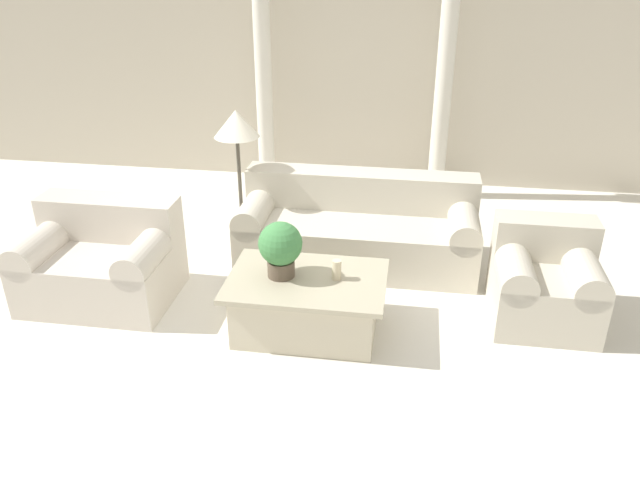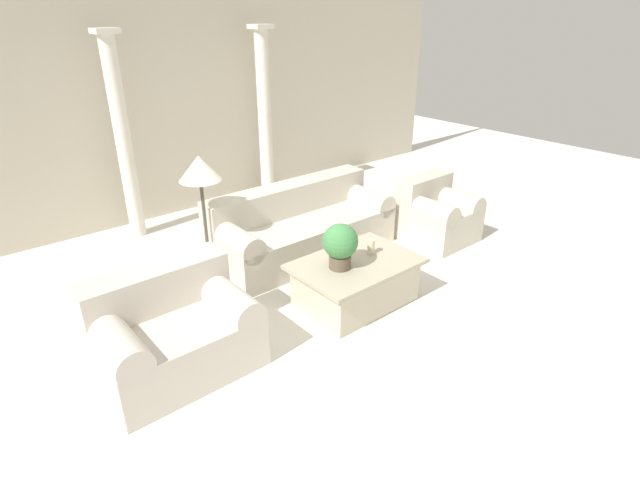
{
  "view_description": "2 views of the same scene",
  "coord_description": "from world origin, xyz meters",
  "px_view_note": "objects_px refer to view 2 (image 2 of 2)",
  "views": [
    {
      "loc": [
        0.87,
        -4.42,
        2.81
      ],
      "look_at": [
        0.19,
        -0.05,
        0.64
      ],
      "focal_mm": 35.0,
      "sensor_mm": 36.0,
      "label": 1
    },
    {
      "loc": [
        -2.88,
        -3.42,
        2.7
      ],
      "look_at": [
        -0.04,
        -0.02,
        0.62
      ],
      "focal_mm": 28.0,
      "sensor_mm": 36.0,
      "label": 2
    }
  ],
  "objects_px": {
    "floor_lamp": "(200,174)",
    "armchair": "(436,213)",
    "coffee_table": "(356,282)",
    "potted_plant": "(340,244)",
    "sofa_long": "(301,227)",
    "loveseat": "(172,330)"
  },
  "relations": [
    {
      "from": "sofa_long",
      "to": "floor_lamp",
      "type": "xyz_separation_m",
      "value": [
        -1.16,
        0.12,
        0.87
      ]
    },
    {
      "from": "sofa_long",
      "to": "coffee_table",
      "type": "distance_m",
      "value": 1.26
    },
    {
      "from": "potted_plant",
      "to": "floor_lamp",
      "type": "bearing_deg",
      "value": 117.13
    },
    {
      "from": "floor_lamp",
      "to": "armchair",
      "type": "relative_size",
      "value": 1.7
    },
    {
      "from": "armchair",
      "to": "sofa_long",
      "type": "bearing_deg",
      "value": 154.2
    },
    {
      "from": "coffee_table",
      "to": "potted_plant",
      "type": "relative_size",
      "value": 2.74
    },
    {
      "from": "coffee_table",
      "to": "floor_lamp",
      "type": "distance_m",
      "value": 1.88
    },
    {
      "from": "loveseat",
      "to": "armchair",
      "type": "bearing_deg",
      "value": 3.46
    },
    {
      "from": "potted_plant",
      "to": "sofa_long",
      "type": "bearing_deg",
      "value": 68.56
    },
    {
      "from": "sofa_long",
      "to": "loveseat",
      "type": "relative_size",
      "value": 1.82
    },
    {
      "from": "floor_lamp",
      "to": "potted_plant",
      "type": "bearing_deg",
      "value": -62.87
    },
    {
      "from": "loveseat",
      "to": "coffee_table",
      "type": "xyz_separation_m",
      "value": [
        1.8,
        -0.25,
        -0.11
      ]
    },
    {
      "from": "sofa_long",
      "to": "coffee_table",
      "type": "height_order",
      "value": "sofa_long"
    },
    {
      "from": "coffee_table",
      "to": "loveseat",
      "type": "bearing_deg",
      "value": 172.11
    },
    {
      "from": "sofa_long",
      "to": "potted_plant",
      "type": "bearing_deg",
      "value": -111.44
    },
    {
      "from": "loveseat",
      "to": "coffee_table",
      "type": "relative_size",
      "value": 0.99
    },
    {
      "from": "coffee_table",
      "to": "armchair",
      "type": "xyz_separation_m",
      "value": [
        1.84,
        0.47,
        0.11
      ]
    },
    {
      "from": "potted_plant",
      "to": "armchair",
      "type": "distance_m",
      "value": 2.12
    },
    {
      "from": "coffee_table",
      "to": "potted_plant",
      "type": "xyz_separation_m",
      "value": [
        -0.2,
        0.02,
        0.47
      ]
    },
    {
      "from": "sofa_long",
      "to": "armchair",
      "type": "xyz_separation_m",
      "value": [
        1.57,
        -0.76,
        0.01
      ]
    },
    {
      "from": "sofa_long",
      "to": "loveseat",
      "type": "height_order",
      "value": "same"
    },
    {
      "from": "potted_plant",
      "to": "floor_lamp",
      "type": "xyz_separation_m",
      "value": [
        -0.68,
        1.33,
        0.5
      ]
    }
  ]
}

